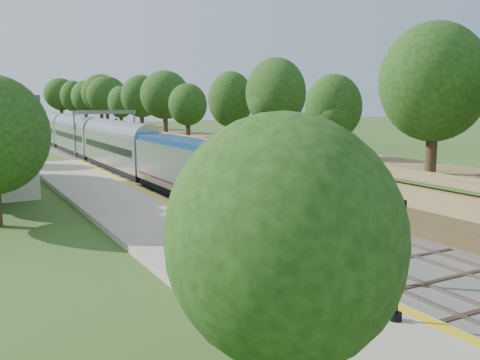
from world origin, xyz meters
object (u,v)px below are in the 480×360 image
signal_gantry (105,121)px  signal_platform (312,189)px  lamppost_far (199,195)px  train (64,134)px  lamppost_mid (398,268)px  signal_farside (248,146)px

signal_gantry → signal_platform: (-5.37, -53.19, -0.80)m
lamppost_far → signal_platform: size_ratio=0.71×
train → signal_platform: bearing=-92.4°
lamppost_far → signal_platform: bearing=-86.5°
lamppost_mid → signal_farside: bearing=70.4°
train → lamppost_far: size_ratio=28.33×
signal_gantry → lamppost_mid: (-5.79, -58.57, -2.60)m
signal_gantry → train: bearing=99.3°
train → lamppost_mid: size_ratio=28.77×
train → lamppost_mid: train is taller
lamppost_far → signal_farside: size_ratio=0.71×
lamppost_far → signal_gantry: bearing=82.1°
train → signal_farside: bearing=-82.5°
train → lamppost_far: (-3.50, -58.24, 0.02)m
signal_farside → lamppost_far: bearing=-130.5°
signal_platform → lamppost_far: bearing=93.5°
lamppost_mid → signal_platform: bearing=85.6°
signal_gantry → lamppost_far: size_ratio=2.01×
lamppost_mid → signal_platform: signal_platform is taller
signal_gantry → lamppost_far: (-5.97, -43.19, -2.58)m
lamppost_mid → lamppost_far: (-0.19, 15.37, 0.03)m
train → lamppost_mid: 73.69m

